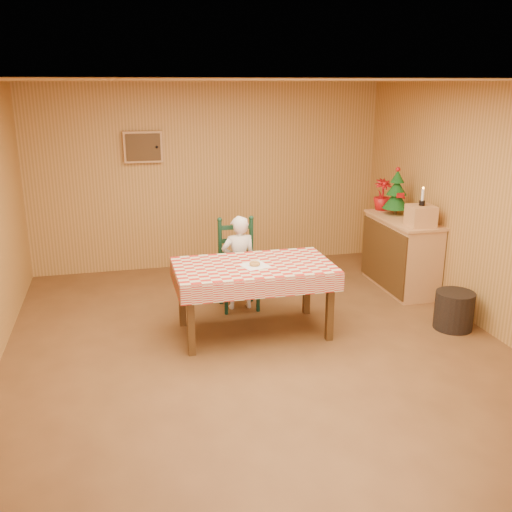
# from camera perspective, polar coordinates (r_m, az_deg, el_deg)

# --- Properties ---
(ground) EXTENTS (6.00, 6.00, 0.00)m
(ground) POSITION_cam_1_polar(r_m,az_deg,el_deg) (5.78, 0.48, -9.62)
(ground) COLOR brown
(ground) RESTS_ON ground
(cabin_walls) EXTENTS (5.10, 6.05, 2.65)m
(cabin_walls) POSITION_cam_1_polar(r_m,az_deg,el_deg) (5.73, -0.83, 9.35)
(cabin_walls) COLOR #BA8643
(cabin_walls) RESTS_ON ground
(dining_table) EXTENTS (1.66, 0.96, 0.77)m
(dining_table) POSITION_cam_1_polar(r_m,az_deg,el_deg) (5.96, -0.24, -1.59)
(dining_table) COLOR #4D3014
(dining_table) RESTS_ON ground
(ladder_chair) EXTENTS (0.44, 0.40, 1.08)m
(ladder_chair) POSITION_cam_1_polar(r_m,az_deg,el_deg) (6.75, -1.81, -1.01)
(ladder_chair) COLOR black
(ladder_chair) RESTS_ON ground
(seated_child) EXTENTS (0.41, 0.27, 1.12)m
(seated_child) POSITION_cam_1_polar(r_m,az_deg,el_deg) (6.68, -1.72, -0.67)
(seated_child) COLOR silver
(seated_child) RESTS_ON ground
(napkin) EXTENTS (0.32, 0.32, 0.00)m
(napkin) POSITION_cam_1_polar(r_m,az_deg,el_deg) (5.89, -0.13, -0.96)
(napkin) COLOR white
(napkin) RESTS_ON dining_table
(donut) EXTENTS (0.15, 0.15, 0.04)m
(donut) POSITION_cam_1_polar(r_m,az_deg,el_deg) (5.88, -0.13, -0.77)
(donut) COLOR #B98742
(donut) RESTS_ON napkin
(shelf_unit) EXTENTS (0.54, 1.24, 0.93)m
(shelf_unit) POSITION_cam_1_polar(r_m,az_deg,el_deg) (7.60, 14.27, 0.24)
(shelf_unit) COLOR tan
(shelf_unit) RESTS_ON ground
(crate) EXTENTS (0.32, 0.32, 0.25)m
(crate) POSITION_cam_1_polar(r_m,az_deg,el_deg) (7.12, 16.16, 3.89)
(crate) COLOR tan
(crate) RESTS_ON shelf_unit
(christmas_tree) EXTENTS (0.34, 0.34, 0.62)m
(christmas_tree) POSITION_cam_1_polar(r_m,az_deg,el_deg) (7.65, 13.86, 6.12)
(christmas_tree) COLOR #4D3014
(christmas_tree) RESTS_ON shelf_unit
(flower_arrangement) EXTENTS (0.24, 0.24, 0.42)m
(flower_arrangement) POSITION_cam_1_polar(r_m,az_deg,el_deg) (7.90, 12.51, 6.01)
(flower_arrangement) COLOR #A70F10
(flower_arrangement) RESTS_ON shelf_unit
(candle_set) EXTENTS (0.07, 0.07, 0.22)m
(candle_set) POSITION_cam_1_polar(r_m,az_deg,el_deg) (7.09, 16.29, 5.38)
(candle_set) COLOR black
(candle_set) RESTS_ON crate
(storage_bin) EXTENTS (0.43, 0.43, 0.42)m
(storage_bin) POSITION_cam_1_polar(r_m,az_deg,el_deg) (6.59, 19.19, -5.16)
(storage_bin) COLOR black
(storage_bin) RESTS_ON ground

